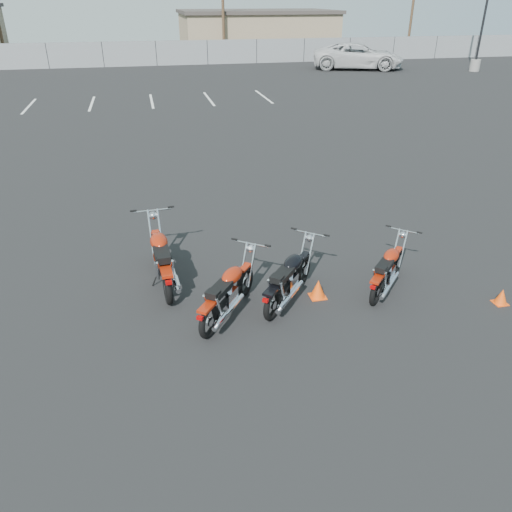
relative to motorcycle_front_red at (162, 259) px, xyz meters
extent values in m
plane|color=black|center=(1.48, -1.16, -0.50)|extent=(120.00, 120.00, 0.00)
torus|color=black|center=(-0.06, 0.78, -0.18)|extent=(0.16, 0.64, 0.64)
cylinder|color=silver|center=(-0.06, 0.78, -0.18)|extent=(0.12, 0.18, 0.17)
torus|color=black|center=(0.04, -0.76, -0.18)|extent=(0.16, 0.64, 0.64)
cylinder|color=silver|center=(0.04, -0.76, -0.18)|extent=(0.12, 0.18, 0.17)
cube|color=black|center=(-0.01, 0.01, -0.14)|extent=(0.18, 1.12, 0.06)
cube|color=silver|center=(-0.01, -0.05, -0.08)|extent=(0.32, 0.42, 0.32)
cylinder|color=silver|center=(-0.01, -0.05, 0.11)|extent=(0.23, 0.28, 0.28)
ellipsoid|color=#A22109|center=(-0.02, 0.20, 0.26)|extent=(0.36, 0.64, 0.27)
cube|color=black|center=(0.01, -0.31, 0.24)|extent=(0.31, 0.60, 0.11)
cube|color=black|center=(0.03, -0.58, 0.28)|extent=(0.25, 0.21, 0.13)
cube|color=#A22109|center=(0.04, -0.78, 0.15)|extent=(0.22, 0.46, 0.05)
cube|color=#A22109|center=(-0.06, 0.78, 0.15)|extent=(0.16, 0.37, 0.04)
cylinder|color=silver|center=(0.16, -0.59, 0.08)|extent=(0.07, 0.20, 0.42)
cylinder|color=silver|center=(-0.10, -0.61, 0.08)|extent=(0.07, 0.20, 0.42)
cylinder|color=silver|center=(0.18, -0.30, -0.20)|extent=(0.17, 1.17, 0.14)
cylinder|color=silver|center=(0.20, -0.64, -0.18)|extent=(0.15, 0.38, 0.14)
cylinder|color=silver|center=(0.03, 0.91, 0.16)|extent=(0.07, 0.43, 0.84)
cylinder|color=silver|center=(-0.17, 0.90, 0.16)|extent=(0.07, 0.43, 0.84)
sphere|color=silver|center=(-0.08, 1.07, 0.43)|extent=(0.18, 0.18, 0.17)
cylinder|color=silver|center=(-0.08, 1.09, 0.54)|extent=(0.74, 0.08, 0.03)
cylinder|color=black|center=(0.29, 1.10, 0.58)|extent=(0.13, 0.05, 0.04)
cylinder|color=black|center=(-0.45, 1.05, 0.58)|extent=(0.13, 0.05, 0.04)
cylinder|color=black|center=(-0.15, -0.11, -0.34)|extent=(0.17, 0.04, 0.32)
cube|color=#990505|center=(0.06, -1.06, 0.08)|extent=(0.11, 0.07, 0.06)
torus|color=black|center=(2.58, -0.60, -0.22)|extent=(0.44, 0.50, 0.56)
cylinder|color=silver|center=(2.58, -0.60, -0.22)|extent=(0.17, 0.17, 0.15)
torus|color=black|center=(1.71, -1.65, -0.22)|extent=(0.44, 0.50, 0.56)
cylinder|color=silver|center=(1.71, -1.65, -0.22)|extent=(0.17, 0.17, 0.15)
cube|color=black|center=(2.14, -1.13, -0.18)|extent=(0.70, 0.81, 0.06)
cube|color=silver|center=(2.11, -1.16, -0.13)|extent=(0.43, 0.44, 0.28)
cylinder|color=silver|center=(2.11, -1.16, 0.04)|extent=(0.29, 0.30, 0.25)
ellipsoid|color=black|center=(2.25, -1.00, 0.17)|extent=(0.57, 0.60, 0.24)
cube|color=black|center=(1.96, -1.34, 0.15)|extent=(0.52, 0.55, 0.09)
cube|color=black|center=(1.81, -1.52, 0.19)|extent=(0.27, 0.26, 0.11)
cube|color=black|center=(1.70, -1.66, 0.07)|extent=(0.38, 0.41, 0.05)
cube|color=black|center=(2.58, -0.60, 0.07)|extent=(0.30, 0.32, 0.04)
cylinder|color=silver|center=(1.89, -1.61, 0.01)|extent=(0.15, 0.16, 0.37)
cylinder|color=silver|center=(1.71, -1.47, 0.01)|extent=(0.15, 0.16, 0.37)
cylinder|color=silver|center=(2.08, -1.44, -0.24)|extent=(0.72, 0.85, 0.12)
cylinder|color=silver|center=(1.89, -1.67, -0.22)|extent=(0.30, 0.33, 0.12)
cylinder|color=silver|center=(2.71, -0.57, 0.08)|extent=(0.27, 0.31, 0.74)
cylinder|color=silver|center=(2.58, -0.46, 0.08)|extent=(0.27, 0.31, 0.74)
sphere|color=silver|center=(2.74, -0.40, 0.32)|extent=(0.21, 0.21, 0.15)
cylinder|color=silver|center=(2.76, -0.39, 0.41)|extent=(0.52, 0.44, 0.03)
cylinder|color=black|center=(3.00, -0.61, 0.45)|extent=(0.11, 0.10, 0.03)
cylinder|color=black|center=(2.49, -0.19, 0.45)|extent=(0.11, 0.10, 0.03)
cylinder|color=black|center=(1.98, -1.11, -0.36)|extent=(0.13, 0.11, 0.28)
cube|color=#990505|center=(1.54, -1.85, 0.01)|extent=(0.11, 0.10, 0.06)
torus|color=black|center=(1.42, -0.81, -0.22)|extent=(0.42, 0.51, 0.56)
cylinder|color=silver|center=(1.42, -0.81, -0.22)|extent=(0.16, 0.18, 0.15)
torus|color=black|center=(0.61, -1.90, -0.22)|extent=(0.42, 0.51, 0.56)
cylinder|color=silver|center=(0.61, -1.90, -0.22)|extent=(0.16, 0.18, 0.15)
cube|color=black|center=(1.01, -1.35, -0.18)|extent=(0.66, 0.85, 0.06)
cube|color=silver|center=(0.99, -1.39, -0.13)|extent=(0.42, 0.44, 0.28)
cylinder|color=silver|center=(0.99, -1.39, 0.04)|extent=(0.29, 0.30, 0.25)
ellipsoid|color=#A22109|center=(1.11, -1.22, 0.17)|extent=(0.55, 0.61, 0.24)
cube|color=black|center=(0.85, -1.58, 0.15)|extent=(0.50, 0.56, 0.09)
cube|color=black|center=(0.71, -1.77, 0.19)|extent=(0.27, 0.26, 0.11)
cube|color=#A22109|center=(0.60, -1.91, 0.07)|extent=(0.37, 0.42, 0.05)
cube|color=#A22109|center=(1.42, -0.81, 0.07)|extent=(0.29, 0.33, 0.04)
cylinder|color=silver|center=(0.78, -1.85, 0.01)|extent=(0.14, 0.17, 0.37)
cylinder|color=silver|center=(0.60, -1.72, 0.01)|extent=(0.14, 0.17, 0.37)
cylinder|color=silver|center=(0.97, -1.67, -0.24)|extent=(0.68, 0.88, 0.12)
cylinder|color=silver|center=(0.79, -1.91, -0.22)|extent=(0.29, 0.33, 0.12)
cylinder|color=silver|center=(1.55, -0.77, 0.08)|extent=(0.26, 0.32, 0.74)
cylinder|color=silver|center=(1.42, -0.67, 0.08)|extent=(0.26, 0.32, 0.74)
sphere|color=silver|center=(1.57, -0.60, 0.32)|extent=(0.21, 0.21, 0.15)
cylinder|color=silver|center=(1.58, -0.58, 0.42)|extent=(0.54, 0.41, 0.03)
cylinder|color=black|center=(1.84, -0.79, 0.45)|extent=(0.11, 0.09, 0.03)
cylinder|color=black|center=(1.31, -0.40, 0.45)|extent=(0.11, 0.09, 0.03)
cylinder|color=black|center=(0.85, -1.35, -0.36)|extent=(0.13, 0.11, 0.28)
cube|color=#990505|center=(0.45, -2.11, 0.01)|extent=(0.11, 0.10, 0.06)
torus|color=black|center=(4.44, -0.70, -0.24)|extent=(0.42, 0.44, 0.51)
cylinder|color=silver|center=(4.44, -0.70, -0.24)|extent=(0.16, 0.16, 0.14)
torus|color=black|center=(3.60, -1.61, -0.24)|extent=(0.42, 0.44, 0.51)
cylinder|color=silver|center=(3.60, -1.61, -0.24)|extent=(0.16, 0.16, 0.14)
cube|color=black|center=(4.02, -1.15, -0.21)|extent=(0.67, 0.72, 0.05)
cube|color=silver|center=(3.99, -1.18, -0.16)|extent=(0.40, 0.40, 0.26)
cylinder|color=silver|center=(3.99, -1.18, 0.00)|extent=(0.27, 0.27, 0.23)
ellipsoid|color=#A22109|center=(4.12, -1.04, 0.12)|extent=(0.53, 0.54, 0.22)
cube|color=black|center=(3.84, -1.34, 0.10)|extent=(0.48, 0.50, 0.09)
cube|color=black|center=(3.70, -1.50, 0.13)|extent=(0.24, 0.24, 0.10)
cube|color=#A22109|center=(3.58, -1.62, 0.03)|extent=(0.36, 0.37, 0.04)
cube|color=#A22109|center=(4.44, -0.70, 0.03)|extent=(0.28, 0.29, 0.03)
cylinder|color=silver|center=(3.76, -1.58, -0.03)|extent=(0.14, 0.14, 0.34)
cylinder|color=silver|center=(3.61, -1.45, -0.03)|extent=(0.14, 0.14, 0.34)
cylinder|color=silver|center=(3.94, -1.43, -0.26)|extent=(0.70, 0.75, 0.11)
cylinder|color=silver|center=(3.76, -1.64, -0.24)|extent=(0.28, 0.29, 0.11)
cylinder|color=silver|center=(4.56, -0.67, 0.03)|extent=(0.26, 0.28, 0.68)
cylinder|color=silver|center=(4.45, -0.57, 0.03)|extent=(0.26, 0.28, 0.68)
sphere|color=silver|center=(4.60, -0.52, 0.25)|extent=(0.19, 0.19, 0.14)
cylinder|color=silver|center=(4.61, -0.51, 0.34)|extent=(0.46, 0.43, 0.03)
cylinder|color=black|center=(4.82, -0.72, 0.37)|extent=(0.10, 0.09, 0.03)
cylinder|color=black|center=(4.38, -0.32, 0.37)|extent=(0.10, 0.09, 0.03)
cylinder|color=black|center=(3.87, -1.13, -0.37)|extent=(0.11, 0.11, 0.26)
cube|color=#990505|center=(3.43, -1.79, -0.03)|extent=(0.10, 0.10, 0.05)
cone|color=#FF4F0D|center=(2.69, -1.16, -0.32)|extent=(0.27, 0.27, 0.33)
cube|color=#FF4F0D|center=(2.69, -1.16, -0.50)|extent=(0.29, 0.29, 0.01)
cone|color=#FF4F0D|center=(5.79, -2.07, -0.36)|extent=(0.22, 0.22, 0.27)
cube|color=#FF4F0D|center=(5.79, -2.07, -0.50)|extent=(0.24, 0.24, 0.01)
cylinder|color=gray|center=(23.81, 25.52, -0.10)|extent=(0.70, 0.70, 0.80)
cube|color=slate|center=(1.48, 33.84, 0.40)|extent=(80.00, 0.04, 1.80)
cylinder|color=black|center=(-6.52, 33.84, 0.40)|extent=(0.06, 0.06, 1.80)
cylinder|color=black|center=(-2.52, 33.84, 0.40)|extent=(0.06, 0.06, 1.80)
cylinder|color=black|center=(1.48, 33.84, 0.40)|extent=(0.06, 0.06, 1.80)
cylinder|color=black|center=(5.48, 33.84, 0.40)|extent=(0.06, 0.06, 1.80)
cylinder|color=black|center=(9.48, 33.84, 0.40)|extent=(0.06, 0.06, 1.80)
cylinder|color=black|center=(13.48, 33.84, 0.40)|extent=(0.06, 0.06, 1.80)
cylinder|color=black|center=(17.48, 33.84, 0.40)|extent=(0.06, 0.06, 1.80)
cylinder|color=black|center=(21.48, 33.84, 0.40)|extent=(0.06, 0.06, 1.80)
cylinder|color=black|center=(25.48, 33.84, 0.40)|extent=(0.06, 0.06, 1.80)
cylinder|color=black|center=(29.48, 33.84, 0.40)|extent=(0.06, 0.06, 1.80)
cube|color=#978262|center=(11.48, 42.84, 1.20)|extent=(14.00, 9.00, 3.40)
cube|color=#423B37|center=(11.48, 42.84, 3.05)|extent=(14.40, 9.40, 0.30)
cylinder|color=#412D1E|center=(7.48, 37.84, 4.00)|extent=(0.24, 0.24, 9.00)
cylinder|color=#412D1E|center=(25.48, 38.84, 4.00)|extent=(0.24, 0.24, 9.00)
cube|color=silver|center=(-5.52, 18.84, -0.50)|extent=(0.12, 4.00, 0.01)
cube|color=silver|center=(-2.52, 18.84, -0.50)|extent=(0.12, 4.00, 0.01)
cube|color=silver|center=(0.48, 18.84, -0.50)|extent=(0.12, 4.00, 0.01)
cube|color=silver|center=(3.48, 18.84, -0.50)|extent=(0.12, 4.00, 0.01)
cube|color=silver|center=(6.48, 18.84, -0.50)|extent=(0.12, 4.00, 0.01)
imported|color=silver|center=(15.97, 28.47, 0.94)|extent=(5.40, 8.18, 2.89)
camera|label=1|loc=(-0.09, -8.42, 4.35)|focal=35.00mm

